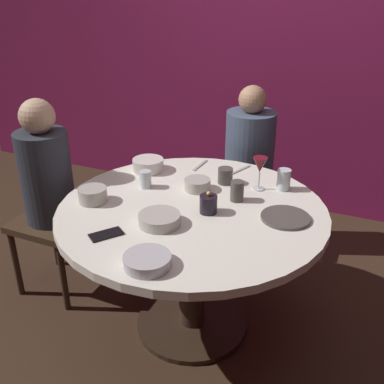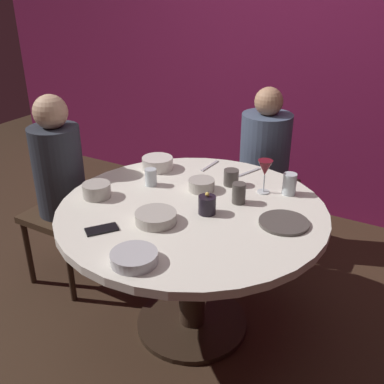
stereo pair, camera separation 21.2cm
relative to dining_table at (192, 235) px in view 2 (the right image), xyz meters
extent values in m
plane|color=#382619|center=(0.00, 0.00, -0.57)|extent=(8.00, 8.00, 0.00)
cube|color=maroon|center=(0.00, 1.69, 0.73)|extent=(6.00, 0.10, 2.60)
cylinder|color=silver|center=(0.00, 0.00, 0.14)|extent=(1.30, 1.30, 0.04)
cylinder|color=#332319|center=(0.00, 0.00, -0.23)|extent=(0.14, 0.14, 0.69)
cylinder|color=#2D2116|center=(0.00, 0.00, -0.56)|extent=(0.60, 0.60, 0.03)
cube|color=#3F2D1E|center=(-0.88, 0.00, -0.12)|extent=(0.40, 0.40, 0.04)
cylinder|color=#2D333D|center=(-0.88, 0.00, 0.16)|extent=(0.28, 0.28, 0.52)
sphere|color=tan|center=(-0.88, 0.00, 0.50)|extent=(0.19, 0.19, 0.19)
cylinder|color=#332319|center=(-1.05, -0.17, -0.36)|extent=(0.04, 0.04, 0.43)
cylinder|color=#332319|center=(-0.71, -0.17, -0.36)|extent=(0.04, 0.04, 0.43)
cylinder|color=#332319|center=(-1.05, 0.17, -0.36)|extent=(0.04, 0.04, 0.43)
cylinder|color=#332319|center=(-0.71, 0.17, -0.36)|extent=(0.04, 0.04, 0.43)
cube|color=#3F2D1E|center=(0.00, 0.95, -0.12)|extent=(0.40, 0.40, 0.04)
cylinder|color=#475670|center=(0.00, 0.95, 0.14)|extent=(0.32, 0.32, 0.48)
sphere|color=tan|center=(0.00, 0.95, 0.46)|extent=(0.18, 0.18, 0.18)
cylinder|color=#332319|center=(-0.17, 1.12, -0.36)|extent=(0.04, 0.04, 0.43)
cylinder|color=#332319|center=(-0.17, 0.78, -0.36)|extent=(0.04, 0.04, 0.43)
cylinder|color=#332319|center=(0.17, 1.12, -0.36)|extent=(0.04, 0.04, 0.43)
cylinder|color=#332319|center=(0.17, 0.78, -0.36)|extent=(0.04, 0.04, 0.43)
cylinder|color=black|center=(0.09, -0.02, 0.20)|extent=(0.08, 0.08, 0.09)
sphere|color=#F9D159|center=(0.09, -0.02, 0.25)|extent=(0.02, 0.02, 0.02)
cylinder|color=silver|center=(0.24, 0.32, 0.16)|extent=(0.06, 0.06, 0.01)
cylinder|color=silver|center=(0.24, 0.32, 0.21)|extent=(0.01, 0.01, 0.09)
cone|color=maroon|center=(0.24, 0.32, 0.29)|extent=(0.08, 0.08, 0.08)
cylinder|color=#4C4742|center=(0.44, 0.06, 0.16)|extent=(0.23, 0.23, 0.01)
cube|color=black|center=(-0.23, -0.39, 0.16)|extent=(0.14, 0.15, 0.01)
cylinder|color=#B7B7BC|center=(0.04, -0.51, 0.18)|extent=(0.19, 0.19, 0.05)
cylinder|color=#B2ADA3|center=(-0.47, -0.14, 0.19)|extent=(0.14, 0.14, 0.07)
cylinder|color=#B2ADA3|center=(-0.05, 0.19, 0.18)|extent=(0.14, 0.14, 0.06)
cylinder|color=#B2ADA3|center=(-0.07, -0.21, 0.18)|extent=(0.19, 0.19, 0.05)
cylinder|color=silver|center=(-0.41, 0.31, 0.19)|extent=(0.18, 0.18, 0.07)
cylinder|color=#4C4742|center=(0.05, 0.32, 0.20)|extent=(0.08, 0.08, 0.09)
cylinder|color=silver|center=(0.35, 0.37, 0.21)|extent=(0.07, 0.07, 0.11)
cylinder|color=silver|center=(-0.31, 0.11, 0.20)|extent=(0.06, 0.06, 0.09)
cylinder|color=#4C4742|center=(0.17, 0.15, 0.21)|extent=(0.07, 0.07, 0.10)
cube|color=#B7B7BC|center=(-0.17, 0.49, 0.16)|extent=(0.02, 0.18, 0.01)
cube|color=#B7B7BC|center=(0.07, 0.52, 0.16)|extent=(0.08, 0.17, 0.01)
camera|label=1|loc=(0.77, -1.75, 1.16)|focal=41.95mm
camera|label=2|loc=(0.95, -1.65, 1.16)|focal=41.95mm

